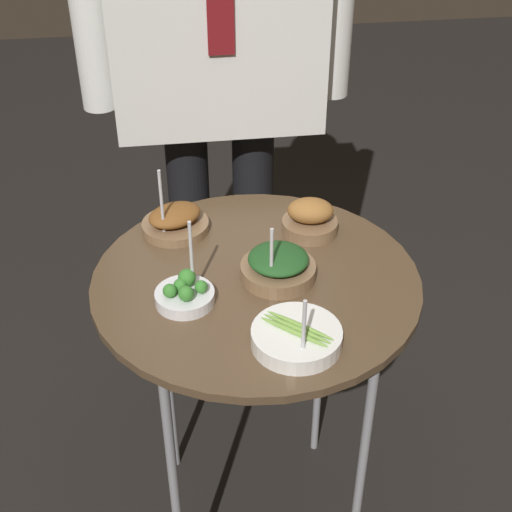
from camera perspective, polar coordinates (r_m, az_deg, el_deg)
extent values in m
cylinder|color=brown|center=(1.41, 0.00, -1.96)|extent=(0.65, 0.65, 0.02)
cylinder|color=gray|center=(1.58, 8.41, -16.83)|extent=(0.02, 0.02, 0.75)
cylinder|color=gray|center=(1.54, -6.49, -18.54)|extent=(0.02, 0.02, 0.75)
cylinder|color=gray|center=(1.83, 5.20, -7.38)|extent=(0.02, 0.02, 0.75)
cylinder|color=gray|center=(1.80, -7.13, -8.56)|extent=(0.02, 0.02, 0.75)
cylinder|color=silver|center=(1.34, -5.71, -3.29)|extent=(0.11, 0.11, 0.02)
sphere|color=#387F2D|center=(1.32, -4.41, -2.47)|extent=(0.02, 0.02, 0.02)
sphere|color=#387F2D|center=(1.34, -5.54, -1.73)|extent=(0.03, 0.03, 0.03)
sphere|color=#387F2D|center=(1.33, -6.08, -2.33)|extent=(0.03, 0.03, 0.03)
sphere|color=#387F2D|center=(1.32, -6.91, -2.78)|extent=(0.03, 0.03, 0.03)
sphere|color=#387F2D|center=(1.31, -5.62, -3.00)|extent=(0.03, 0.03, 0.03)
cylinder|color=silver|center=(1.32, -5.18, -0.18)|extent=(0.01, 0.01, 0.16)
cylinder|color=brown|center=(1.54, 4.31, 2.40)|extent=(0.12, 0.12, 0.03)
ellipsoid|color=#93602D|center=(1.52, 4.38, 3.65)|extent=(0.11, 0.09, 0.05)
cylinder|color=brown|center=(1.40, 1.77, -1.22)|extent=(0.15, 0.15, 0.03)
ellipsoid|color=#1E4C1E|center=(1.38, 1.80, -0.21)|extent=(0.12, 0.12, 0.03)
cylinder|color=silver|center=(1.33, 1.24, -0.27)|extent=(0.01, 0.01, 0.14)
cylinder|color=white|center=(1.24, 3.26, -6.52)|extent=(0.16, 0.16, 0.03)
ellipsoid|color=#7AA847|center=(1.24, 3.54, -5.56)|extent=(0.11, 0.10, 0.01)
ellipsoid|color=#7AA847|center=(1.23, 3.29, -5.82)|extent=(0.11, 0.10, 0.01)
ellipsoid|color=#7AA847|center=(1.22, 3.03, -6.08)|extent=(0.11, 0.10, 0.01)
cylinder|color=silver|center=(1.18, 3.83, -6.05)|extent=(0.01, 0.01, 0.13)
cylinder|color=brown|center=(1.55, -6.46, 2.39)|extent=(0.14, 0.14, 0.02)
ellipsoid|color=brown|center=(1.53, -6.52, 3.28)|extent=(0.15, 0.14, 0.04)
cylinder|color=silver|center=(1.48, -7.54, 4.05)|extent=(0.01, 0.01, 0.16)
cylinder|color=black|center=(2.02, -5.04, -0.67)|extent=(0.11, 0.11, 0.87)
cylinder|color=black|center=(2.03, -0.23, -0.27)|extent=(0.11, 0.11, 0.87)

